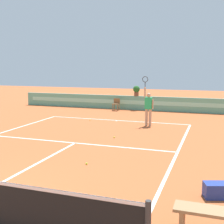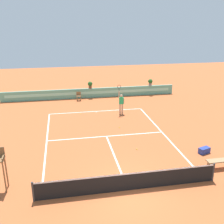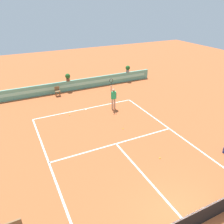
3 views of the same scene
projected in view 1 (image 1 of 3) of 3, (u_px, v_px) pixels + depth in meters
The scene contains 11 objects.
ground_plane at pixel (71, 145), 11.96m from camera, with size 60.00×60.00×0.00m, color #B2562D.
court_lines at pixel (78, 141), 12.63m from camera, with size 8.32×11.94×0.01m.
back_wall_barrier at pixel (137, 103), 21.59m from camera, with size 18.00×0.21×1.00m.
ball_kid_chair at pixel (116, 104), 21.33m from camera, with size 0.44×0.44×0.85m.
bench_courtside at pixel (218, 217), 5.50m from camera, with size 1.60×0.44×0.51m.
gear_bag at pixel (219, 190), 7.19m from camera, with size 0.70×0.36×0.36m, color navy.
tennis_player at pixel (148, 106), 15.69m from camera, with size 0.62×0.24×2.58m.
tennis_ball_near_baseline at pixel (87, 164), 9.61m from camera, with size 0.07×0.07×0.07m, color #CCE033.
tennis_ball_mid_court at pixel (114, 137), 13.19m from camera, with size 0.07×0.07×0.07m, color #CCE033.
tennis_ball_by_sideline at pixel (90, 120), 17.43m from camera, with size 0.07×0.07×0.07m, color #CCE033.
potted_plant_centre at pixel (136, 90), 21.46m from camera, with size 0.48×0.48×0.72m.
Camera 1 is at (5.34, -4.45, 3.10)m, focal length 48.60 mm.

